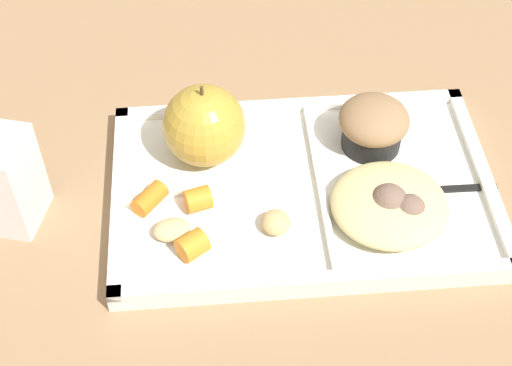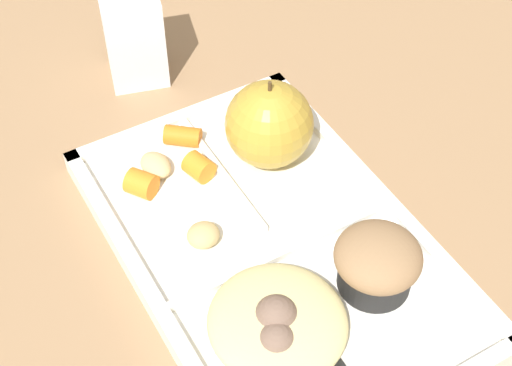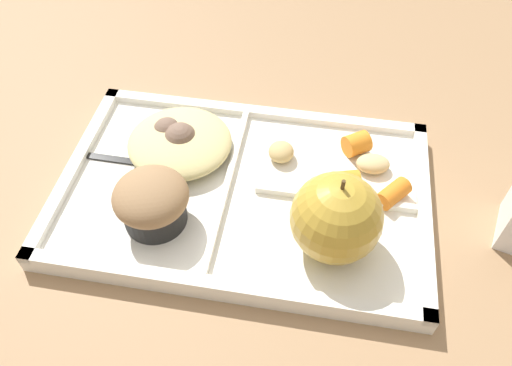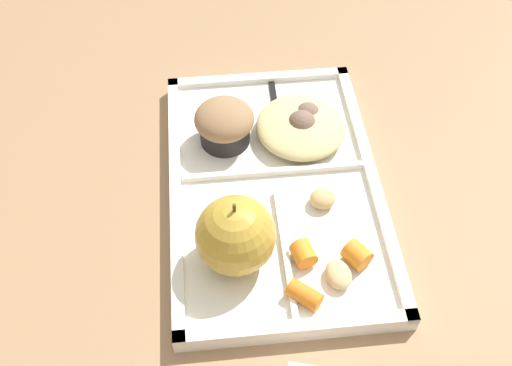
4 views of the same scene
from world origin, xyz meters
TOP-DOWN VIEW (x-y plane):
  - ground at (0.00, 0.00)m, footprint 6.00×6.00m
  - lunch_tray at (-0.00, 0.00)m, footprint 0.40×0.26m
  - green_apple at (-0.10, 0.05)m, footprint 0.09×0.09m
  - bran_muffin at (0.08, 0.05)m, footprint 0.08×0.08m
  - carrot_slice_center at (-0.16, -0.01)m, footprint 0.04×0.04m
  - carrot_slice_back at (-0.12, -0.08)m, footprint 0.04×0.04m
  - carrot_slice_tilted at (-0.11, -0.02)m, footprint 0.03×0.03m
  - potato_chunk_browned at (-0.03, -0.05)m, footprint 0.03×0.03m
  - potato_chunk_wedge at (-0.14, -0.05)m, footprint 0.04×0.03m
  - egg_noodle_pile at (0.08, -0.04)m, footprint 0.12×0.12m
  - meatball_back at (0.10, -0.06)m, footprint 0.03×0.03m
  - meatball_front at (0.08, -0.04)m, footprint 0.04×0.04m
  - plastic_fork at (0.12, -0.02)m, footprint 0.14×0.02m
  - milk_carton at (-0.30, 0.00)m, footprint 0.08×0.08m

SIDE VIEW (x-z plane):
  - ground at x=0.00m, z-range 0.00..0.00m
  - lunch_tray at x=0.00m, z-range 0.00..0.02m
  - plastic_fork at x=0.12m, z-range 0.02..0.02m
  - potato_chunk_wedge at x=-0.14m, z-range 0.02..0.03m
  - potato_chunk_browned at x=-0.03m, z-range 0.02..0.04m
  - carrot_slice_center at x=-0.16m, z-range 0.02..0.04m
  - carrot_slice_tilted at x=-0.11m, z-range 0.02..0.04m
  - carrot_slice_back at x=-0.12m, z-range 0.02..0.04m
  - egg_noodle_pile at x=0.08m, z-range 0.02..0.04m
  - meatball_back at x=0.10m, z-range 0.02..0.05m
  - meatball_front at x=0.08m, z-range 0.02..0.05m
  - bran_muffin at x=0.08m, z-range 0.02..0.08m
  - milk_carton at x=-0.30m, z-range 0.00..0.11m
  - green_apple at x=-0.10m, z-range 0.01..0.11m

